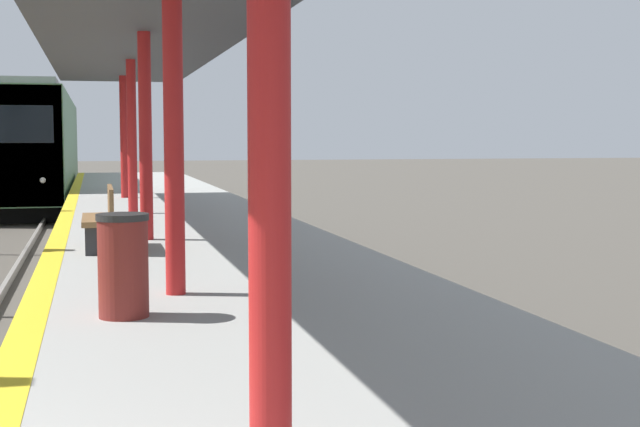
{
  "coord_description": "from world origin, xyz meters",
  "views": [
    {
      "loc": [
        2.24,
        -2.88,
        2.63
      ],
      "look_at": [
        7.63,
        18.34,
        0.76
      ],
      "focal_mm": 50.0,
      "sensor_mm": 36.0,
      "label": 1
    }
  ],
  "objects": [
    {
      "name": "bench",
      "position": [
        2.34,
        10.43,
        1.48
      ],
      "size": [
        0.44,
        1.62,
        0.92
      ],
      "color": "brown",
      "rests_on": "platform_right"
    },
    {
      "name": "station_canopy",
      "position": [
        3.04,
        11.58,
        4.33
      ],
      "size": [
        3.41,
        25.83,
        3.5
      ],
      "color": "red",
      "rests_on": "platform_right"
    },
    {
      "name": "train",
      "position": [
        0.0,
        35.8,
        2.26
      ],
      "size": [
        2.76,
        22.65,
        4.45
      ],
      "color": "black",
      "rests_on": "ground"
    },
    {
      "name": "trash_bin",
      "position": [
        2.48,
        5.34,
        1.47
      ],
      "size": [
        0.48,
        0.48,
        0.95
      ],
      "color": "maroon",
      "rests_on": "platform_right"
    }
  ]
}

